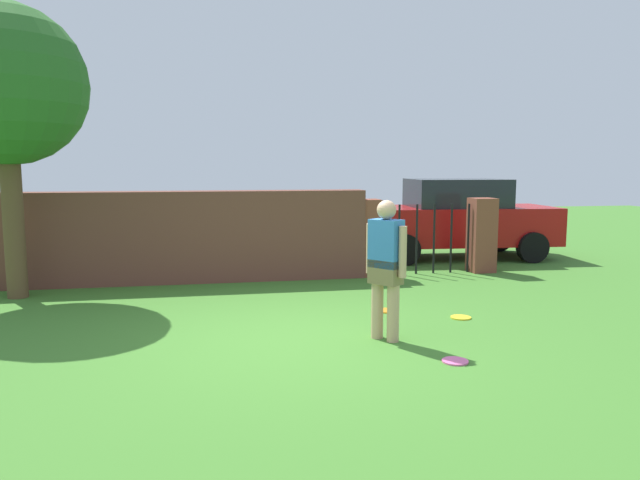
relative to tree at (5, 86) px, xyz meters
The scene contains 9 objects.
ground_plane 5.84m from the tree, 37.65° to the right, with size 40.00×40.00×0.00m, color #3D7528.
brick_wall 3.46m from the tree, 18.13° to the left, with size 6.48×0.50×1.57m, color brown.
tree is the anchor object (origin of this frame).
person 6.25m from the tree, 33.04° to the right, with size 0.40×0.44×1.62m.
fence_gate 7.32m from the tree, ahead, with size 2.68×0.44×1.40m.
car 8.86m from the tree, 16.90° to the left, with size 4.30×2.13×1.72m.
frisbee_orange 6.44m from the tree, 19.59° to the right, with size 0.27×0.27×0.02m, color orange.
frisbee_pink 7.43m from the tree, 37.22° to the right, with size 0.27×0.27×0.02m, color pink.
frisbee_yellow 7.33m from the tree, 21.48° to the right, with size 0.27×0.27×0.02m, color yellow.
Camera 1 is at (-0.98, -6.60, 2.01)m, focal length 33.29 mm.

